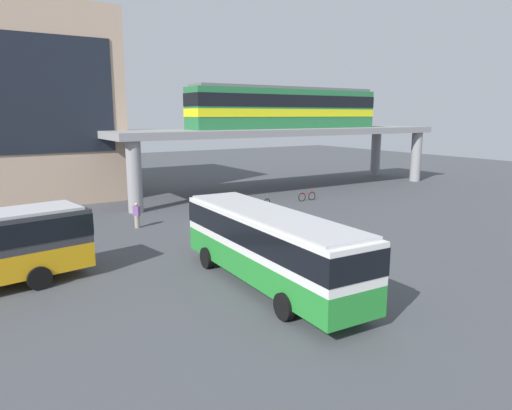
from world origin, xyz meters
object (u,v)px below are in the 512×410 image
(bus_main, at_px, (268,241))
(bicycle_black, at_px, (222,209))
(bicycle_green, at_px, (263,204))
(bicycle_red, at_px, (307,196))
(train, at_px, (287,107))
(bicycle_brown, at_px, (239,203))
(pedestrian_by_bike_rack, at_px, (137,216))

(bus_main, height_order, bicycle_black, bus_main)
(bicycle_green, height_order, bicycle_black, same)
(bicycle_red, relative_size, bicycle_green, 1.03)
(train, height_order, bicycle_black, train)
(bicycle_red, xyz_separation_m, bicycle_black, (-8.69, -0.92, 0.00))
(bicycle_red, bearing_deg, bicycle_black, -173.93)
(train, bearing_deg, bicycle_brown, -147.48)
(pedestrian_by_bike_rack, bearing_deg, bicycle_green, 5.67)
(train, height_order, bicycle_green, train)
(bicycle_red, height_order, pedestrian_by_bike_rack, pedestrian_by_bike_rack)
(bicycle_black, bearing_deg, bus_main, -110.51)
(bicycle_red, bearing_deg, pedestrian_by_bike_rack, -173.43)
(bicycle_brown, xyz_separation_m, pedestrian_by_bike_rack, (-8.90, -2.33, 0.41))
(train, xyz_separation_m, pedestrian_by_bike_rack, (-17.43, -7.76, -7.09))
(bicycle_green, bearing_deg, train, 43.43)
(bicycle_brown, bearing_deg, bicycle_red, -5.08)
(pedestrian_by_bike_rack, bearing_deg, bus_main, -84.09)
(bicycle_black, bearing_deg, train, 32.58)
(train, xyz_separation_m, bicycle_red, (-2.15, -6.00, -7.50))
(bicycle_red, bearing_deg, train, 70.30)
(pedestrian_by_bike_rack, bearing_deg, bicycle_brown, 14.65)
(train, bearing_deg, pedestrian_by_bike_rack, -155.99)
(bicycle_brown, relative_size, pedestrian_by_bike_rack, 1.05)
(bicycle_red, bearing_deg, bus_main, -133.05)
(pedestrian_by_bike_rack, bearing_deg, bicycle_red, 6.57)
(bicycle_green, height_order, pedestrian_by_bike_rack, pedestrian_by_bike_rack)
(bus_main, height_order, pedestrian_by_bike_rack, bus_main)
(bus_main, xyz_separation_m, bicycle_green, (8.95, 14.16, -1.63))
(bus_main, relative_size, bicycle_red, 6.21)
(pedestrian_by_bike_rack, bearing_deg, bicycle_black, 7.22)
(train, bearing_deg, bicycle_red, -109.70)
(bicycle_green, bearing_deg, bus_main, -122.28)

